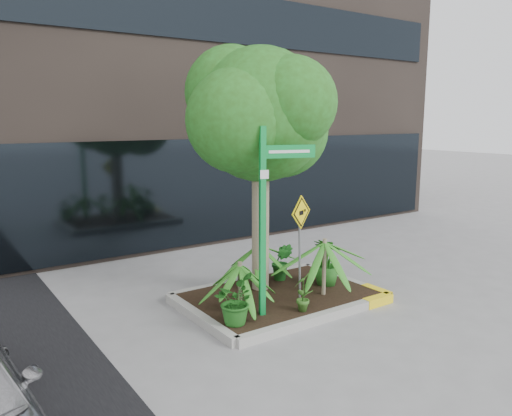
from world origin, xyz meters
TOP-DOWN VIEW (x-y plane):
  - ground at (0.00, 0.00)m, footprint 80.00×80.00m
  - planter at (0.23, 0.27)m, footprint 3.35×2.36m
  - tree at (0.09, 0.75)m, footprint 2.96×2.63m
  - palm_front at (0.81, -0.17)m, footprint 1.13×1.13m
  - palm_left at (-0.75, 0.11)m, footprint 0.88×0.88m
  - palm_back at (0.21, 0.96)m, footprint 0.89×0.89m
  - shrub_a at (-1.15, -0.35)m, footprint 0.91×0.91m
  - shrub_b at (1.22, 0.20)m, footprint 0.64×0.64m
  - shrub_c at (0.02, -0.55)m, footprint 0.48×0.48m
  - shrub_d at (0.70, 0.88)m, footprint 0.56×0.56m
  - street_sign_post at (-0.53, -0.26)m, footprint 0.88×1.07m
  - cattle_sign at (0.23, -0.21)m, footprint 0.53×0.20m

SIDE VIEW (x-z plane):
  - ground at x=0.00m, z-range 0.00..0.00m
  - planter at x=0.23m, z-range 0.03..0.18m
  - shrub_c at x=0.02m, z-range 0.15..0.81m
  - shrub_a at x=-1.15m, z-range 0.15..0.88m
  - shrub_d at x=0.70m, z-range 0.15..0.88m
  - shrub_b at x=1.22m, z-range 0.15..1.02m
  - palm_left at x=-0.75m, z-range 0.39..1.37m
  - palm_back at x=0.21m, z-range 0.39..1.39m
  - palm_front at x=0.81m, z-range 0.46..1.71m
  - cattle_sign at x=0.23m, z-range 0.47..2.28m
  - street_sign_post at x=-0.53m, z-range 0.36..3.44m
  - tree at x=0.09m, z-range 1.02..5.46m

